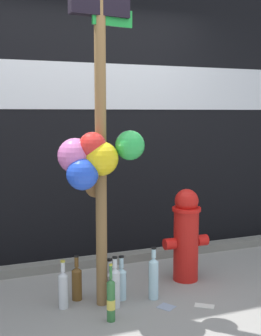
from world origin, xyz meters
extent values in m
plane|color=gray|center=(0.00, 0.00, 0.00)|extent=(14.00, 14.00, 0.00)
cube|color=black|center=(0.00, 1.50, 1.98)|extent=(10.00, 0.20, 3.96)
cube|color=silver|center=(0.28, 1.40, 1.71)|extent=(5.28, 0.01, 0.45)
cube|color=slate|center=(0.00, 1.09, 0.04)|extent=(8.00, 0.12, 0.08)
cylinder|color=olive|center=(-0.22, 0.25, 1.20)|extent=(0.08, 0.08, 2.40)
cube|color=#198C33|center=(-0.13, 0.25, 2.12)|extent=(0.31, 0.06, 0.12)
sphere|color=#D66BB2|center=(-0.42, 0.22, 1.15)|extent=(0.25, 0.25, 0.25)
sphere|color=yellow|center=(-0.26, 0.13, 1.13)|extent=(0.24, 0.24, 0.24)
sphere|color=red|center=(-0.31, 0.16, 1.22)|extent=(0.20, 0.20, 0.20)
sphere|color=blue|center=(-0.40, 0.12, 1.03)|extent=(0.23, 0.23, 0.23)
sphere|color=green|center=(-0.04, 0.13, 1.22)|extent=(0.22, 0.22, 0.22)
sphere|color=brown|center=(-0.23, 0.38, 0.88)|extent=(0.16, 0.16, 0.16)
sphere|color=brown|center=(-0.23, 0.38, 1.00)|extent=(0.11, 0.11, 0.11)
sphere|color=brown|center=(-0.26, 0.38, 1.03)|extent=(0.04, 0.04, 0.04)
sphere|color=brown|center=(-0.19, 0.38, 1.03)|extent=(0.04, 0.04, 0.04)
sphere|color=brown|center=(-0.23, 0.33, 1.00)|extent=(0.04, 0.04, 0.04)
cylinder|color=red|center=(0.61, 0.46, 0.31)|extent=(0.22, 0.22, 0.61)
cylinder|color=red|center=(0.61, 0.46, 0.63)|extent=(0.25, 0.25, 0.03)
sphere|color=red|center=(0.61, 0.46, 0.70)|extent=(0.20, 0.20, 0.20)
cylinder|color=red|center=(0.45, 0.46, 0.34)|extent=(0.10, 0.10, 0.10)
cylinder|color=red|center=(0.77, 0.46, 0.34)|extent=(0.10, 0.10, 0.10)
cylinder|color=silver|center=(-0.14, 0.32, 0.10)|extent=(0.08, 0.08, 0.19)
cone|color=silver|center=(-0.14, 0.32, 0.21)|extent=(0.08, 0.08, 0.03)
cylinder|color=silver|center=(-0.14, 0.32, 0.27)|extent=(0.04, 0.04, 0.08)
cylinder|color=black|center=(-0.14, 0.32, 0.32)|extent=(0.05, 0.05, 0.01)
cylinder|color=silver|center=(-0.15, 0.16, 0.14)|extent=(0.08, 0.08, 0.27)
cone|color=silver|center=(-0.15, 0.16, 0.29)|extent=(0.08, 0.08, 0.03)
cylinder|color=silver|center=(-0.15, 0.16, 0.34)|extent=(0.03, 0.03, 0.07)
cylinder|color=black|center=(-0.15, 0.16, 0.38)|extent=(0.04, 0.04, 0.01)
cylinder|color=silver|center=(-0.51, 0.29, 0.13)|extent=(0.07, 0.07, 0.25)
cone|color=silver|center=(-0.51, 0.29, 0.27)|extent=(0.07, 0.07, 0.03)
cylinder|color=silver|center=(-0.51, 0.29, 0.32)|extent=(0.03, 0.03, 0.07)
cylinder|color=gold|center=(-0.51, 0.29, 0.36)|extent=(0.04, 0.04, 0.01)
cylinder|color=#337038|center=(-0.25, -0.04, 0.14)|extent=(0.06, 0.06, 0.28)
cone|color=#337038|center=(-0.25, -0.04, 0.29)|extent=(0.06, 0.06, 0.02)
cylinder|color=#337038|center=(-0.25, -0.04, 0.35)|extent=(0.02, 0.02, 0.10)
cylinder|color=#D8C64C|center=(-0.25, -0.04, 0.12)|extent=(0.06, 0.06, 0.07)
cylinder|color=gold|center=(-0.25, -0.04, 0.41)|extent=(0.02, 0.02, 0.01)
cylinder|color=#B2DBEA|center=(0.18, 0.20, 0.15)|extent=(0.08, 0.08, 0.30)
cone|color=#B2DBEA|center=(0.18, 0.20, 0.31)|extent=(0.08, 0.08, 0.03)
cylinder|color=#B2DBEA|center=(0.18, 0.20, 0.37)|extent=(0.03, 0.03, 0.07)
cylinder|color=black|center=(0.18, 0.20, 0.41)|extent=(0.04, 0.04, 0.01)
cylinder|color=#B2DBEA|center=(-0.06, 0.27, 0.11)|extent=(0.08, 0.08, 0.22)
cone|color=#B2DBEA|center=(-0.06, 0.27, 0.24)|extent=(0.08, 0.08, 0.03)
cylinder|color=#B2DBEA|center=(-0.06, 0.27, 0.30)|extent=(0.04, 0.04, 0.08)
cylinder|color=black|center=(-0.06, 0.27, 0.34)|extent=(0.04, 0.04, 0.01)
cylinder|color=brown|center=(-0.38, 0.39, 0.12)|extent=(0.08, 0.08, 0.23)
cone|color=brown|center=(-0.38, 0.39, 0.25)|extent=(0.08, 0.08, 0.03)
cylinder|color=brown|center=(-0.38, 0.39, 0.30)|extent=(0.03, 0.03, 0.08)
cylinder|color=black|center=(-0.38, 0.39, 0.35)|extent=(0.04, 0.04, 0.01)
cube|color=#8C99B2|center=(0.21, 0.02, 0.00)|extent=(0.15, 0.16, 0.01)
cube|color=silver|center=(0.49, -0.07, 0.00)|extent=(0.16, 0.15, 0.01)
camera|label=1|loc=(-1.18, -2.84, 1.45)|focal=47.38mm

